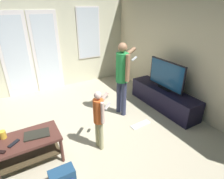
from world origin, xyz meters
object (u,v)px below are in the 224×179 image
Objects in this scene: laptop_closed at (37,134)px; tv_remote_black at (14,143)px; tv_stand at (163,98)px; coffee_table at (28,145)px; flat_screen_tv at (166,75)px; person_child at (99,116)px; backpack at (63,179)px; cup_near_edge at (3,135)px; loose_keyboard at (141,124)px; person_adult at (122,73)px.

tv_remote_black is (-0.32, -0.05, 0.00)m from laptop_closed.
coffee_table is at bearing -175.70° from tv_stand.
flat_screen_tv reaches higher than tv_stand.
person_child reaches higher than backpack.
flat_screen_tv reaches higher than cup_near_edge.
coffee_table reaches higher than loose_keyboard.
person_child reaches higher than tv_stand.
coffee_table is 0.21m from laptop_closed.
backpack is 0.76m from laptop_closed.
laptop_closed is (-0.16, 0.67, 0.34)m from backpack.
person_child is at bearing -16.57° from cup_near_edge.
flat_screen_tv is 2.22× the size of loose_keyboard.
tv_stand is at bearing 12.83° from laptop_closed.
laptop_closed is 0.47m from cup_near_edge.
cup_near_edge is at bearing 166.68° from laptop_closed.
person_adult is at bearing -24.17° from tv_remote_black.
backpack is at bearing -150.61° from person_child.
backpack is (-2.67, -0.90, -0.67)m from flat_screen_tv.
tv_remote_black is (-2.24, 0.04, 0.46)m from loose_keyboard.
laptop_closed reaches higher than loose_keyboard.
backpack is at bearing -54.90° from cup_near_edge.
tv_remote_black is at bearing 178.90° from loose_keyboard.
loose_keyboard is 3.75× the size of cup_near_edge.
flat_screen_tv is at bearing 114.51° from tv_stand.
person_adult reaches higher than tv_stand.
laptop_closed is 0.32m from tv_remote_black.
laptop_closed is at bearing -175.35° from flat_screen_tv.
cup_near_edge is 0.70× the size of tv_remote_black.
tv_stand is 15.05× the size of cup_near_edge.
laptop_closed is at bearing 103.14° from backpack.
coffee_table is 2.99m from tv_stand.
person_adult reaches higher than backpack.
person_child reaches higher than loose_keyboard.
backpack is at bearing -161.85° from loose_keyboard.
tv_stand is 1.25m from person_adult.
person_child is (-1.90, -0.46, 0.40)m from tv_stand.
flat_screen_tv is at bearing 19.49° from loose_keyboard.
person_adult is 4.39× the size of laptop_closed.
tv_stand is 2.82m from backpack.
backpack is at bearing -145.24° from person_adult.
flat_screen_tv is at bearing 4.37° from coffee_table.
tv_remote_black is (-1.24, 0.19, -0.16)m from person_child.
loose_keyboard is (0.09, -0.59, -0.94)m from person_adult.
coffee_table is at bearing -172.64° from laptop_closed.
person_child reaches higher than tv_remote_black.
flat_screen_tv is 2.85m from laptop_closed.
backpack is at bearing -91.17° from tv_remote_black.
loose_keyboard is 2.29m from tv_remote_black.
tv_remote_black is (-3.14, -0.27, 0.24)m from tv_stand.
person_child is 6.24× the size of tv_remote_black.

